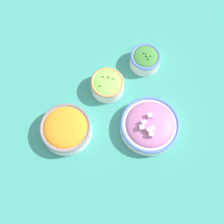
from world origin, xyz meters
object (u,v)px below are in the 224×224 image
at_px(bowl_lettuce, 108,84).
at_px(bowl_carrots, 66,129).
at_px(bowl_broccoli, 145,59).
at_px(bowl_red_onion, 150,125).

bearing_deg(bowl_lettuce, bowl_carrots, 15.69).
bearing_deg(bowl_lettuce, bowl_broccoli, -176.92).
distance_m(bowl_lettuce, bowl_carrots, 0.22).
height_order(bowl_lettuce, bowl_red_onion, same).
xyz_separation_m(bowl_lettuce, bowl_broccoli, (-0.18, -0.01, -0.00)).
height_order(bowl_lettuce, bowl_carrots, bowl_lettuce).
height_order(bowl_red_onion, bowl_broccoli, bowl_red_onion).
relative_size(bowl_lettuce, bowl_broccoli, 1.05).
relative_size(bowl_carrots, bowl_broccoli, 1.54).
distance_m(bowl_carrots, bowl_broccoli, 0.39).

